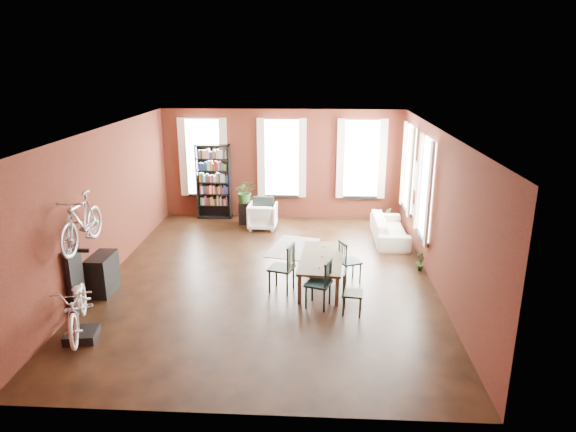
# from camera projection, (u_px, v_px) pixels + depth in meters

# --- Properties ---
(room) EXTENTS (9.00, 9.04, 3.22)m
(room) POSITION_uv_depth(u_px,v_px,m) (281.00, 176.00, 11.13)
(room) COLOR black
(room) RESTS_ON ground
(dining_table) EXTENTS (1.00, 1.95, 0.64)m
(dining_table) POSITION_uv_depth(u_px,v_px,m) (321.00, 271.00, 10.69)
(dining_table) COLOR brown
(dining_table) RESTS_ON ground
(dining_chair_a) EXTENTS (0.56, 0.56, 0.96)m
(dining_chair_a) POSITION_uv_depth(u_px,v_px,m) (318.00, 283.00, 9.75)
(dining_chair_a) COLOR #173033
(dining_chair_a) RESTS_ON ground
(dining_chair_b) EXTENTS (0.59, 0.59, 1.02)m
(dining_chair_b) POSITION_uv_depth(u_px,v_px,m) (282.00, 268.00, 10.41)
(dining_chair_b) COLOR #1F2F1B
(dining_chair_b) RESTS_ON ground
(dining_chair_c) EXTENTS (0.43, 0.43, 0.82)m
(dining_chair_c) POSITION_uv_depth(u_px,v_px,m) (352.00, 293.00, 9.51)
(dining_chair_c) COLOR #202F1B
(dining_chair_c) RESTS_ON ground
(dining_chair_d) EXTENTS (0.54, 0.54, 0.90)m
(dining_chair_d) POSITION_uv_depth(u_px,v_px,m) (350.00, 261.00, 10.90)
(dining_chair_d) COLOR #1B3B3B
(dining_chair_d) RESTS_ON ground
(bookshelf) EXTENTS (1.00, 0.32, 2.20)m
(bookshelf) POSITION_uv_depth(u_px,v_px,m) (214.00, 182.00, 15.07)
(bookshelf) COLOR black
(bookshelf) RESTS_ON ground
(white_armchair) EXTENTS (0.79, 0.74, 0.79)m
(white_armchair) POSITION_uv_depth(u_px,v_px,m) (263.00, 215.00, 14.30)
(white_armchair) COLOR white
(white_armchair) RESTS_ON ground
(cream_sofa) EXTENTS (0.61, 2.08, 0.81)m
(cream_sofa) POSITION_uv_depth(u_px,v_px,m) (390.00, 225.00, 13.39)
(cream_sofa) COLOR beige
(cream_sofa) RESTS_ON ground
(striped_rug) EXTENTS (1.38, 1.83, 0.01)m
(striped_rug) POSITION_uv_depth(u_px,v_px,m) (293.00, 247.00, 12.94)
(striped_rug) COLOR black
(striped_rug) RESTS_ON ground
(bike_trainer) EXTENTS (0.58, 0.58, 0.15)m
(bike_trainer) POSITION_uv_depth(u_px,v_px,m) (82.00, 335.00, 8.72)
(bike_trainer) COLOR black
(bike_trainer) RESTS_ON ground
(bike_wall_rack) EXTENTS (0.16, 0.60, 1.30)m
(bike_wall_rack) POSITION_uv_depth(u_px,v_px,m) (76.00, 281.00, 9.46)
(bike_wall_rack) COLOR black
(bike_wall_rack) RESTS_ON ground
(console_table) EXTENTS (0.40, 0.80, 0.80)m
(console_table) POSITION_uv_depth(u_px,v_px,m) (103.00, 274.00, 10.38)
(console_table) COLOR black
(console_table) RESTS_ON ground
(plant_stand) EXTENTS (0.33, 0.33, 0.63)m
(plant_stand) POSITION_uv_depth(u_px,v_px,m) (244.00, 213.00, 14.74)
(plant_stand) COLOR black
(plant_stand) RESTS_ON ground
(plant_by_sofa) EXTENTS (0.43, 0.63, 0.26)m
(plant_by_sofa) POSITION_uv_depth(u_px,v_px,m) (385.00, 222.00, 14.52)
(plant_by_sofa) COLOR #2C5622
(plant_by_sofa) RESTS_ON ground
(plant_small) EXTENTS (0.52, 0.47, 0.17)m
(plant_small) POSITION_uv_depth(u_px,v_px,m) (420.00, 267.00, 11.53)
(plant_small) COLOR #295020
(plant_small) RESTS_ON ground
(bicycle_floor) EXTENTS (0.87, 1.07, 1.75)m
(bicycle_floor) POSITION_uv_depth(u_px,v_px,m) (75.00, 283.00, 8.47)
(bicycle_floor) COLOR silver
(bicycle_floor) RESTS_ON bike_trainer
(bicycle_hung) EXTENTS (0.47, 1.00, 1.66)m
(bicycle_hung) POSITION_uv_depth(u_px,v_px,m) (79.00, 204.00, 9.01)
(bicycle_hung) COLOR #A5A8AD
(bicycle_hung) RESTS_ON bike_wall_rack
(plant_on_stand) EXTENTS (0.78, 0.82, 0.52)m
(plant_on_stand) POSITION_uv_depth(u_px,v_px,m) (245.00, 194.00, 14.54)
(plant_on_stand) COLOR #255321
(plant_on_stand) RESTS_ON plant_stand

